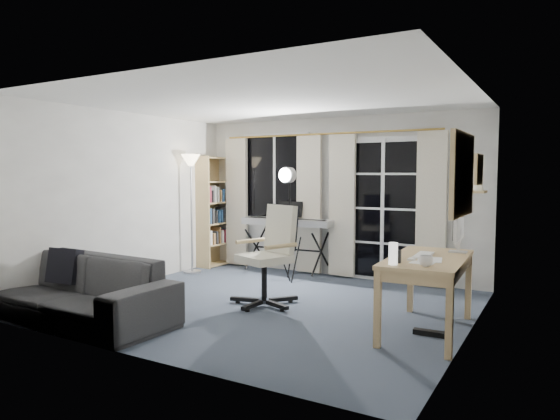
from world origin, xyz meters
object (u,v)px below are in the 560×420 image
Objects in this scene: desk at (428,266)px; keyboard_piano at (288,223)px; monitor at (458,225)px; studio_light at (288,188)px; mug at (426,260)px; office_chair at (273,246)px; torchiere_lamp at (191,178)px; bookshelf at (217,214)px; sofa at (75,278)px.

keyboard_piano is at bearing 142.39° from desk.
keyboard_piano is 3.07m from monitor.
desk is at bearing -22.58° from studio_light.
mug is at bearing -98.40° from monitor.
mug reaches higher than desk.
keyboard_piano is at bearing 134.57° from office_chair.
torchiere_lamp is 4.15m from desk.
studio_light is (1.70, -0.56, 0.47)m from bookshelf.
studio_light is 0.72× the size of sofa.
studio_light is (0.25, -0.44, 0.55)m from keyboard_piano.
mug is at bearing 17.90° from sofa.
monitor is (2.75, -1.34, 0.23)m from keyboard_piano.
studio_light reaches higher than mug.
mug is at bearing -43.46° from keyboard_piano.
mug is (4.00, -1.63, -0.69)m from torchiere_lamp.
torchiere_lamp is 2.84m from sofa.
office_chair is (0.69, -1.60, -0.10)m from keyboard_piano.
sofa reaches higher than mug.
torchiere_lamp reaches higher than sofa.
monitor reaches higher than keyboard_piano.
keyboard_piano is at bearing 78.78° from sofa.
studio_light is at bearing 132.14° from office_chair.
torchiere_lamp is at bearing 104.64° from sofa.
sofa is (-3.44, -0.96, -0.35)m from mug.
torchiere_lamp is 1.65m from keyboard_piano.
bookshelf is at bearing 172.62° from keyboard_piano.
sofa is at bearing -154.29° from monitor.
torchiere_lamp is at bearing -79.92° from bookshelf.
keyboard_piano is at bearing -2.03° from bookshelf.
bookshelf is 4.76m from mug.
bookshelf is at bearing 97.41° from torchiere_lamp.
monitor reaches higher than office_chair.
monitor is at bearing 28.47° from office_chair.
keyboard_piano is 0.87× the size of studio_light.
bookshelf is at bearing 149.59° from mug.
desk is (4.00, -1.91, -0.22)m from bookshelf.
torchiere_lamp is at bearing 161.27° from desk.
keyboard_piano is (1.45, -0.12, -0.08)m from bookshelf.
monitor reaches higher than mug.
desk is at bearing -22.82° from bookshelf.
studio_light is (1.60, 0.22, -0.14)m from torchiere_lamp.
torchiere_lamp is 15.18× the size of mug.
desk is 0.61× the size of sofa.
bookshelf is 1.26× the size of keyboard_piano.
office_chair is 2.22m from sofa.
torchiere_lamp is 0.79× the size of sofa.
keyboard_piano is at bearing 151.44° from monitor.
mug is (2.66, -2.29, 0.01)m from keyboard_piano.
studio_light is at bearing 157.69° from monitor.
studio_light is at bearing 7.79° from torchiere_lamp.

